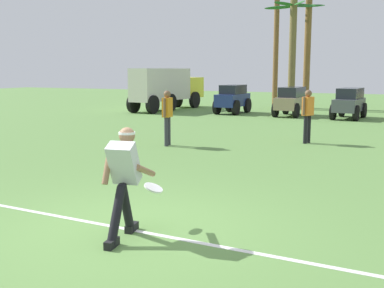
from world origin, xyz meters
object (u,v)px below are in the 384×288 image
Objects in this scene: frisbee_in_flight at (153,188)px; palm_tree_left_of_centre at (293,46)px; teammate_deep at (308,111)px; parked_car_slot_b at (291,100)px; parked_car_slot_c at (349,102)px; palm_tree_right_of_centre at (308,36)px; parked_car_slot_a at (233,98)px; teammate_midfield at (167,113)px; box_truck at (167,87)px; frisbee_thrower at (124,176)px; palm_tree_far_left at (276,31)px.

frisbee_in_flight is 20.85m from palm_tree_left_of_centre.
frisbee_in_flight is 8.49m from teammate_deep.
parked_car_slot_b is 0.41× the size of palm_tree_left_of_centre.
palm_tree_left_of_centre reaches higher than parked_car_slot_c.
palm_tree_right_of_centre is (0.58, 1.13, 0.54)m from palm_tree_left_of_centre.
frisbee_in_flight is 17.50m from parked_car_slot_a.
box_truck is at bearing 117.91° from teammate_midfield.
frisbee_in_flight is 0.18× the size of teammate_deep.
palm_tree_right_of_centre reaches higher than parked_car_slot_c.
frisbee_thrower is 0.20× the size of palm_tree_far_left.
parked_car_slot_c is 0.41× the size of box_truck.
palm_tree_far_left is 1.77m from palm_tree_right_of_centre.
parked_car_slot_a is at bearing -6.55° from box_truck.
parked_car_slot_a is 3.96m from box_truck.
frisbee_thrower is 22.35m from palm_tree_far_left.
palm_tree_right_of_centre reaches higher than frisbee_thrower.
teammate_midfield is 10.83m from parked_car_slot_c.
palm_tree_far_left is (-4.07, 21.17, 3.75)m from frisbee_in_flight.
parked_car_slot_c reaches higher than frisbee_in_flight.
palm_tree_far_left is (0.92, 4.39, 3.54)m from parked_car_slot_a.
box_truck reaches higher than parked_car_slot_a.
box_truck is at bearing 116.27° from frisbee_thrower.
parked_car_slot_a is 0.40× the size of box_truck.
parked_car_slot_a is 0.96× the size of parked_car_slot_c.
parked_car_slot_c is 7.47m from palm_tree_far_left.
palm_tree_left_of_centre is (-3.33, 11.96, 2.47)m from teammate_deep.
teammate_midfield reaches higher than parked_car_slot_c.
teammate_midfield and teammate_deep have the same top height.
palm_tree_far_left is at bearing 100.32° from frisbee_thrower.
palm_tree_far_left is at bearing 109.26° from teammate_deep.
teammate_midfield is at bearing -92.80° from palm_tree_right_of_centre.
parked_car_slot_c is (2.62, -0.17, 0.00)m from parked_car_slot_b.
teammate_deep is 0.22× the size of palm_tree_far_left.
palm_tree_right_of_centre reaches higher than parked_car_slot_b.
palm_tree_far_left reaches higher than frisbee_in_flight.
frisbee_thrower is 0.24× the size of box_truck.
palm_tree_right_of_centre is at bearing 101.85° from teammate_deep.
teammate_deep is 0.26× the size of palm_tree_left_of_centre.
parked_car_slot_a is (-4.87, 17.33, -0.05)m from frisbee_thrower.
palm_tree_left_of_centre is (5.93, 3.21, 2.18)m from box_truck.
teammate_midfield is 1.00× the size of teammate_deep.
parked_car_slot_b is at bearing 176.17° from parked_car_slot_c.
palm_tree_right_of_centre is at bearing 13.21° from palm_tree_far_left.
teammate_deep is 0.65× the size of parked_car_slot_a.
palm_tree_right_of_centre reaches higher than teammate_deep.
teammate_midfield is 15.23m from palm_tree_far_left.
palm_tree_left_of_centre is at bearing 105.55° from teammate_deep.
palm_tree_left_of_centre is at bearing 103.62° from parked_car_slot_b.
parked_car_slot_c is (0.56, 16.52, 0.19)m from frisbee_in_flight.
palm_tree_right_of_centre is (0.74, 15.23, 3.01)m from teammate_midfield.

